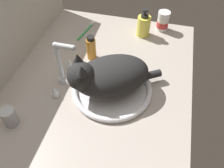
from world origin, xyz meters
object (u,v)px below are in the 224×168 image
Objects in this scene: cat at (106,76)px; amber_bottle at (91,48)px; soap_pump_bottle at (144,25)px; sink_basin at (112,89)px; metal_jar at (9,117)px; faucet at (62,68)px; pill_bottle at (163,22)px; toothbrush at (86,30)px.

cat is 23.05cm from amber_bottle.
soap_pump_bottle is 1.24× the size of amber_bottle.
sink_basin is 4.50× the size of metal_jar.
faucet reaches higher than pill_bottle.
cat reaches higher than amber_bottle.
metal_jar is 62.43cm from toothbrush.
pill_bottle reaches higher than sink_basin.
metal_jar is (-24.23, 11.08, -4.39)cm from faucet.
sink_basin is at bearing -58.25° from cat.
faucet is 61.39cm from pill_bottle.
faucet reaches higher than cat.
amber_bottle reaches higher than pill_bottle.
soap_pump_bottle is 11.87cm from pill_bottle.
toothbrush is (61.80, -8.30, -3.10)cm from metal_jar.
pill_bottle is at bearing -73.42° from toothbrush.
cat is 2.46× the size of soap_pump_bottle.
sink_basin is 42.63cm from soap_pump_bottle.
soap_pump_bottle reaches higher than pill_bottle.
pill_bottle is (49.26, -36.49, -3.22)cm from faucet.
pill_bottle reaches higher than toothbrush.
metal_jar is at bearing 127.04° from sink_basin.
cat is 4.97× the size of metal_jar.
metal_jar is at bearing 172.35° from toothbrush.
amber_bottle is (-31.43, 29.86, 0.81)cm from pill_bottle.
faucet is at bearing -175.76° from toothbrush.
cat is at bearing -146.84° from amber_bottle.
pill_bottle is 1.42× the size of metal_jar.
cat is at bearing -52.64° from metal_jar.
pill_bottle is at bearing -17.43° from sink_basin.
faucet is at bearing 143.47° from pill_bottle.
cat is at bearing 121.75° from sink_basin.
pill_bottle is at bearing -19.04° from cat.
amber_bottle is (17.83, -6.63, -2.41)cm from faucet.
soap_pump_bottle reaches higher than toothbrush.
soap_pump_bottle is 30.72cm from toothbrush.
sink_basin is at bearing -141.09° from amber_bottle.
faucet is 1.39× the size of soap_pump_bottle.
pill_bottle is at bearing -43.53° from amber_bottle.
metal_jar is 0.43× the size of toothbrush.
cat reaches higher than metal_jar.
faucet is at bearing -24.58° from metal_jar.
pill_bottle is 0.61× the size of toothbrush.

